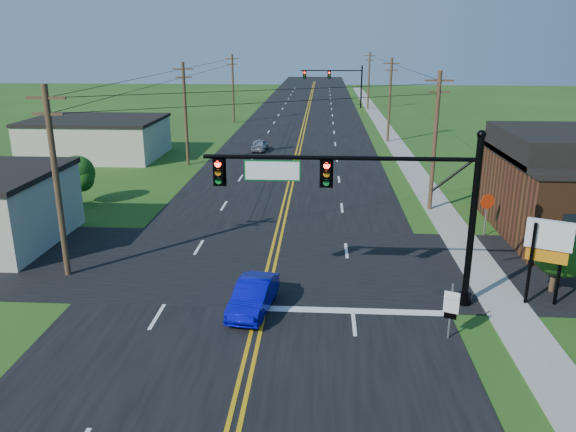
# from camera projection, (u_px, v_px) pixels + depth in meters

# --- Properties ---
(ground) EXTENTS (260.00, 260.00, 0.00)m
(ground) POSITION_uv_depth(u_px,v_px,m) (231.00, 415.00, 16.94)
(ground) COLOR #1E4814
(ground) RESTS_ON ground
(road_main) EXTENTS (16.00, 220.00, 0.04)m
(road_main) POSITION_uv_depth(u_px,v_px,m) (300.00, 138.00, 64.52)
(road_main) COLOR black
(road_main) RESTS_ON ground
(road_cross) EXTENTS (70.00, 10.00, 0.04)m
(road_cross) POSITION_uv_depth(u_px,v_px,m) (268.00, 263.00, 28.35)
(road_cross) COLOR black
(road_cross) RESTS_ON ground
(sidewalk) EXTENTS (2.00, 160.00, 0.08)m
(sidewalk) POSITION_uv_depth(u_px,v_px,m) (404.00, 156.00, 54.38)
(sidewalk) COLOR gray
(sidewalk) RESTS_ON ground
(signal_mast_main) EXTENTS (11.30, 0.60, 7.48)m
(signal_mast_main) POSITION_uv_depth(u_px,v_px,m) (364.00, 196.00, 22.87)
(signal_mast_main) COLOR black
(signal_mast_main) RESTS_ON ground
(signal_mast_far) EXTENTS (10.98, 0.60, 7.48)m
(signal_mast_far) POSITION_uv_depth(u_px,v_px,m) (335.00, 80.00, 91.46)
(signal_mast_far) COLOR black
(signal_mast_far) RESTS_ON ground
(cream_bldg_far) EXTENTS (12.20, 9.20, 3.70)m
(cream_bldg_far) POSITION_uv_depth(u_px,v_px,m) (97.00, 138.00, 53.67)
(cream_bldg_far) COLOR #BDB8A1
(cream_bldg_far) RESTS_ON ground
(utility_pole_left_a) EXTENTS (1.80, 0.28, 9.00)m
(utility_pole_left_a) POSITION_uv_depth(u_px,v_px,m) (56.00, 180.00, 25.60)
(utility_pole_left_a) COLOR #3D2D1C
(utility_pole_left_a) RESTS_ON ground
(utility_pole_left_b) EXTENTS (1.80, 0.28, 9.00)m
(utility_pole_left_b) POSITION_uv_depth(u_px,v_px,m) (185.00, 112.00, 49.39)
(utility_pole_left_b) COLOR #3D2D1C
(utility_pole_left_b) RESTS_ON ground
(utility_pole_left_c) EXTENTS (1.80, 0.28, 9.00)m
(utility_pole_left_c) POSITION_uv_depth(u_px,v_px,m) (233.00, 87.00, 75.09)
(utility_pole_left_c) COLOR #3D2D1C
(utility_pole_left_c) RESTS_ON ground
(utility_pole_right_a) EXTENTS (1.80, 0.28, 9.00)m
(utility_pole_right_a) POSITION_uv_depth(u_px,v_px,m) (435.00, 139.00, 35.88)
(utility_pole_right_a) COLOR #3D2D1C
(utility_pole_right_a) RESTS_ON ground
(utility_pole_right_b) EXTENTS (1.80, 0.28, 9.00)m
(utility_pole_right_b) POSITION_uv_depth(u_px,v_px,m) (390.00, 99.00, 60.63)
(utility_pole_right_b) COLOR #3D2D1C
(utility_pole_right_b) RESTS_ON ground
(utility_pole_right_c) EXTENTS (1.80, 0.28, 9.00)m
(utility_pole_right_c) POSITION_uv_depth(u_px,v_px,m) (369.00, 80.00, 89.18)
(utility_pole_right_c) COLOR #3D2D1C
(utility_pole_right_c) RESTS_ON ground
(tree_right_back) EXTENTS (3.00, 3.00, 4.10)m
(tree_right_back) POSITION_uv_depth(u_px,v_px,m) (510.00, 160.00, 39.96)
(tree_right_back) COLOR #3D2D1C
(tree_right_back) RESTS_ON ground
(shrub_corner) EXTENTS (2.00, 2.00, 2.86)m
(shrub_corner) POSITION_uv_depth(u_px,v_px,m) (557.00, 253.00, 24.66)
(shrub_corner) COLOR #3D2D1C
(shrub_corner) RESTS_ON ground
(tree_left) EXTENTS (2.40, 2.40, 3.37)m
(tree_left) POSITION_uv_depth(u_px,v_px,m) (77.00, 173.00, 38.05)
(tree_left) COLOR #3D2D1C
(tree_left) RESTS_ON ground
(blue_car) EXTENTS (1.91, 4.08, 1.29)m
(blue_car) POSITION_uv_depth(u_px,v_px,m) (253.00, 297.00, 23.27)
(blue_car) COLOR #0808B3
(blue_car) RESTS_ON ground
(distant_car) EXTENTS (1.60, 3.58, 1.20)m
(distant_car) POSITION_uv_depth(u_px,v_px,m) (260.00, 145.00, 56.75)
(distant_car) COLOR #A7A7AC
(distant_car) RESTS_ON ground
(route_sign) EXTENTS (0.54, 0.24, 2.27)m
(route_sign) POSITION_uv_depth(u_px,v_px,m) (451.00, 308.00, 20.84)
(route_sign) COLOR slate
(route_sign) RESTS_ON ground
(stop_sign) EXTENTS (0.87, 0.29, 2.51)m
(stop_sign) POSITION_uv_depth(u_px,v_px,m) (487.00, 206.00, 31.84)
(stop_sign) COLOR slate
(stop_sign) RESTS_ON ground
(pylon_sign) EXTENTS (1.78, 0.99, 3.77)m
(pylon_sign) POSITION_uv_depth(u_px,v_px,m) (548.00, 244.00, 23.17)
(pylon_sign) COLOR black
(pylon_sign) RESTS_ON ground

